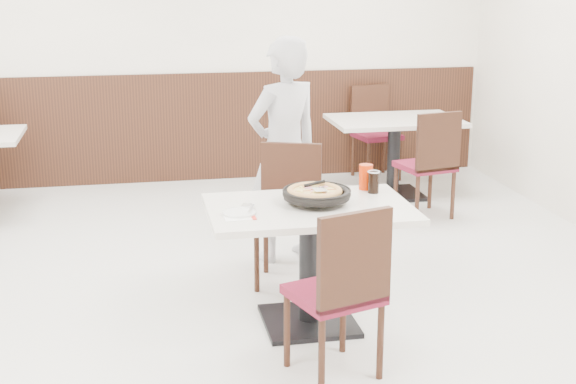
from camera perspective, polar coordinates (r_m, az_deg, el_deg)
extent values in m
plane|color=#B8B8B3|center=(5.08, -2.80, -8.80)|extent=(7.00, 7.00, 0.00)
cube|color=silver|center=(8.15, -6.57, 10.51)|extent=(6.00, 0.04, 2.80)
cube|color=black|center=(8.24, -6.38, 4.60)|extent=(5.90, 0.03, 1.10)
cylinder|color=black|center=(4.73, 2.02, -0.74)|extent=(0.14, 0.14, 0.04)
cylinder|color=black|center=(4.75, 2.05, -0.36)|extent=(0.43, 0.43, 0.01)
cylinder|color=tan|center=(4.75, 1.90, -0.14)|extent=(0.31, 0.31, 0.02)
cube|color=white|center=(4.72, 2.28, 0.18)|extent=(0.08, 0.10, 0.00)
cube|color=white|center=(4.53, -3.51, -1.72)|extent=(0.18, 0.18, 0.00)
cylinder|color=silver|center=(4.56, -3.49, -1.49)|extent=(0.21, 0.21, 0.01)
cube|color=white|center=(4.61, -2.64, -1.19)|extent=(0.07, 0.16, 0.00)
cylinder|color=black|center=(5.01, 6.10, 0.67)|extent=(0.08, 0.08, 0.13)
cylinder|color=red|center=(5.09, 5.55, 1.07)|extent=(0.09, 0.09, 0.16)
imported|color=silver|center=(5.84, -0.30, 2.97)|extent=(0.71, 0.61, 1.65)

